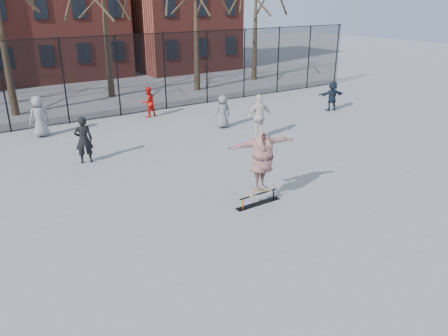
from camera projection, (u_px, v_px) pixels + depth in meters
ground at (259, 224)px, 11.70m from camera, size 100.00×100.00×0.00m
skate_rail at (258, 200)px, 12.82m from camera, size 1.53×0.23×0.34m
skateboard at (261, 191)px, 12.77m from camera, size 0.77×0.18×0.09m
skater at (262, 162)px, 12.44m from camera, size 2.17×0.88×1.71m
bystander_grey at (39, 117)px, 18.73m from camera, size 0.97×0.74×1.78m
bystander_black at (84, 140)px, 15.76m from camera, size 0.70×0.53×1.73m
bystander_red at (148, 102)px, 21.89m from camera, size 0.84×0.71×1.53m
bystander_white at (259, 117)px, 18.48m from camera, size 1.19×0.68×1.91m
bystander_navy at (332, 96)px, 23.14m from camera, size 1.53×0.83×1.57m
bystander_extra at (223, 111)px, 20.07m from camera, size 0.79×0.56×1.53m
fence at (93, 78)px, 20.99m from camera, size 34.03×0.07×4.00m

